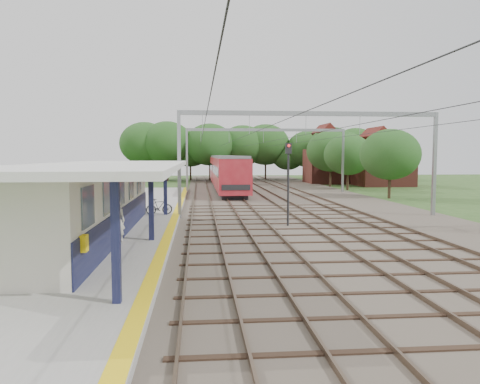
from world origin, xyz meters
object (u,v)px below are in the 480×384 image
train (224,170)px  signal_post (288,172)px  bicycle (159,207)px  person (117,221)px

train → signal_post: (1.85, -33.53, 0.97)m
bicycle → signal_post: 8.81m
bicycle → train: size_ratio=0.05×
person → bicycle: person is taller
bicycle → signal_post: (7.65, -3.69, 2.32)m
bicycle → signal_post: signal_post is taller
person → bicycle: (1.03, 9.46, -0.42)m
train → bicycle: bearing=-101.0°
person → train: (6.84, 39.29, 0.94)m
person → train: train is taller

